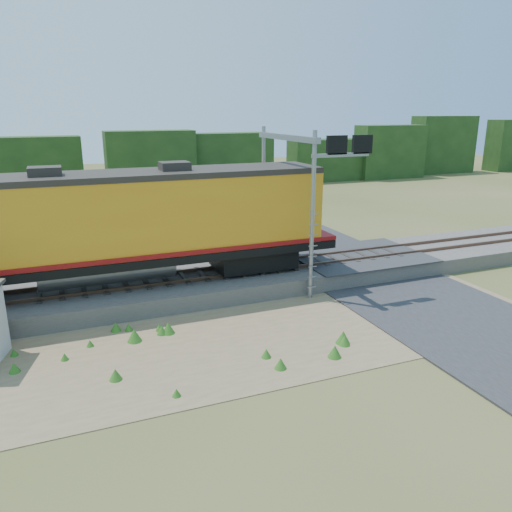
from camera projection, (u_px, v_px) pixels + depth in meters
name	position (u px, v px, depth m)	size (l,w,h in m)	color
ground	(290.00, 335.00, 19.39)	(140.00, 140.00, 0.00)	#475123
ballast	(238.00, 278.00, 24.62)	(70.00, 5.00, 0.80)	slate
rails	(238.00, 269.00, 24.49)	(70.00, 1.54, 0.16)	brown
dirt_shoulder	(238.00, 337.00, 19.12)	(26.00, 8.00, 0.03)	#8C7754
road	(423.00, 301.00, 22.54)	(7.00, 66.00, 0.86)	#38383A
tree_line_north	(133.00, 163.00, 52.35)	(130.00, 3.00, 6.50)	#1A3513
weed_clumps	(203.00, 349.00, 18.23)	(15.00, 6.20, 0.56)	#306B1E
locomotive	(97.00, 225.00, 21.40)	(21.26, 3.24, 5.49)	black
signal_gantry	(300.00, 170.00, 23.59)	(3.01, 6.20, 7.59)	gray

